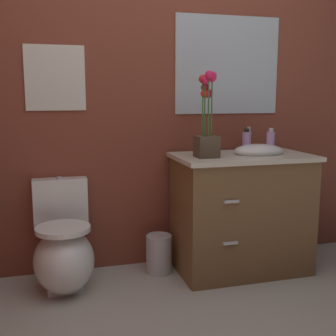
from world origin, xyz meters
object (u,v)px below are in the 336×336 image
object	(u,v)px
vanity_cabinet	(242,211)
lotion_bottle	(246,141)
flower_vase	(207,125)
wall_mirror	(228,65)
wall_poster	(55,78)
toilet	(64,252)
soap_bottle	(271,142)
trash_bin	(159,254)

from	to	relation	value
vanity_cabinet	lotion_bottle	distance (m)	0.50
flower_vase	wall_mirror	size ratio (longest dim) A/B	0.70
wall_poster	vanity_cabinet	bearing A→B (deg)	-13.46
toilet	lotion_bottle	bearing A→B (deg)	4.07
wall_mirror	wall_poster	bearing A→B (deg)	180.00
vanity_cabinet	soap_bottle	size ratio (longest dim) A/B	5.69
trash_bin	wall_poster	distance (m)	1.39
soap_bottle	wall_mirror	xyz separation A→B (m)	(-0.21, 0.29, 0.54)
wall_poster	toilet	bearing A→B (deg)	-90.00
flower_vase	soap_bottle	size ratio (longest dim) A/B	3.14
vanity_cabinet	lotion_bottle	size ratio (longest dim) A/B	5.98
trash_bin	lotion_bottle	bearing A→B (deg)	1.73
flower_vase	wall_mirror	distance (m)	0.61
flower_vase	wall_mirror	world-z (taller)	wall_mirror
flower_vase	trash_bin	bearing A→B (deg)	151.72
soap_bottle	wall_poster	world-z (taller)	wall_poster
trash_bin	wall_poster	bearing A→B (deg)	163.38
lotion_bottle	flower_vase	bearing A→B (deg)	-154.91
wall_mirror	toilet	bearing A→B (deg)	-167.68
toilet	wall_poster	distance (m)	1.13
vanity_cabinet	trash_bin	distance (m)	0.65
toilet	soap_bottle	world-z (taller)	soap_bottle
vanity_cabinet	trash_bin	size ratio (longest dim) A/B	3.71
lotion_bottle	wall_mirror	bearing A→B (deg)	115.50
toilet	flower_vase	world-z (taller)	flower_vase
lotion_bottle	soap_bottle	bearing A→B (deg)	-42.25
vanity_cabinet	flower_vase	size ratio (longest dim) A/B	1.81
flower_vase	trash_bin	size ratio (longest dim) A/B	2.05
vanity_cabinet	wall_poster	xyz separation A→B (m)	(-1.23, 0.29, 0.92)
toilet	lotion_bottle	world-z (taller)	lotion_bottle
flower_vase	wall_poster	distance (m)	1.04
toilet	trash_bin	xyz separation A→B (m)	(0.65, 0.07, -0.11)
flower_vase	lotion_bottle	distance (m)	0.43
flower_vase	lotion_bottle	xyz separation A→B (m)	(0.37, 0.17, -0.14)
toilet	vanity_cabinet	distance (m)	1.24
flower_vase	soap_bottle	bearing A→B (deg)	6.59
flower_vase	wall_poster	size ratio (longest dim) A/B	1.31
soap_bottle	wall_poster	size ratio (longest dim) A/B	0.42
flower_vase	wall_poster	world-z (taller)	wall_poster
vanity_cabinet	lotion_bottle	xyz separation A→B (m)	(0.08, 0.12, 0.48)
trash_bin	toilet	bearing A→B (deg)	-173.59
flower_vase	trash_bin	distance (m)	0.96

